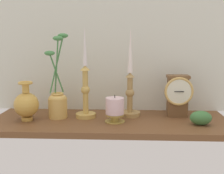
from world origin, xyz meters
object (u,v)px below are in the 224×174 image
Objects in this scene: mantel_clock at (178,95)px; brass_vase_jar at (58,99)px; candlestick_tall_left at (130,89)px; candlestick_tall_center at (85,90)px; brass_vase_bulbous at (26,104)px; pillar_candle_front at (115,109)px.

brass_vase_jar is at bearing -174.81° from mantel_clock.
candlestick_tall_left is 0.99× the size of candlestick_tall_center.
candlestick_tall_left is 44.24cm from brass_vase_bulbous.
candlestick_tall_left is at bearing 12.39° from brass_vase_bulbous.
brass_vase_jar is at bearing -171.81° from candlestick_tall_left.
mantel_clock is at bearing 8.63° from brass_vase_bulbous.
candlestick_tall_left is 19.37cm from candlestick_tall_center.
candlestick_tall_left is 13.17cm from pillar_candle_front.
pillar_candle_front is at bearing -0.22° from brass_vase_bulbous.
pillar_candle_front is at bearing -160.06° from mantel_clock.
pillar_candle_front is at bearing -123.13° from candlestick_tall_left.
candlestick_tall_center is (-39.91, -3.58, 2.31)cm from mantel_clock.
brass_vase_jar is at bearing 168.31° from pillar_candle_front.
candlestick_tall_left reaches higher than pillar_candle_front.
brass_vase_bulbous is at bearing -167.61° from candlestick_tall_left.
pillar_candle_front is (36.69, -0.14, -1.60)cm from brass_vase_bulbous.
candlestick_tall_center is 1.08× the size of brass_vase_jar.
candlestick_tall_left reaches higher than brass_vase_jar.
mantel_clock is 52.04cm from brass_vase_jar.
brass_vase_jar is at bearing 22.59° from brass_vase_bulbous.
candlestick_tall_left reaches higher than mantel_clock.
pillar_candle_front is at bearing -11.69° from brass_vase_jar.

